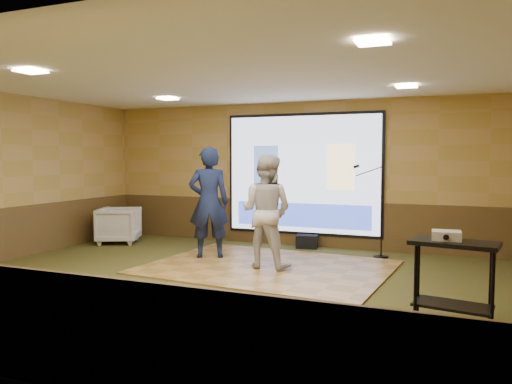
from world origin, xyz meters
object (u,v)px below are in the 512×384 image
at_px(dance_floor, 268,267).
at_px(banquet_chair, 119,225).
at_px(player_right, 266,211).
at_px(player_left, 209,202).
at_px(duffel_bag, 307,242).
at_px(av_table, 454,267).
at_px(mic_stand, 378,231).
at_px(projector, 446,235).
at_px(projector_screen, 302,176).

distance_m(dance_floor, banquet_chair, 4.00).
xyz_separation_m(dance_floor, player_right, (-0.01, -0.07, 0.95)).
xyz_separation_m(player_left, duffel_bag, (1.36, 1.69, -0.90)).
relative_size(dance_floor, duffel_bag, 9.13).
relative_size(av_table, duffel_bag, 2.21).
xyz_separation_m(mic_stand, duffel_bag, (-1.48, 0.38, -0.36)).
height_order(mic_stand, banquet_chair, mic_stand).
distance_m(av_table, projector, 0.35).
bearing_deg(player_right, mic_stand, -128.39).
distance_m(av_table, duffel_bag, 4.89).
bearing_deg(av_table, mic_stand, 110.44).
bearing_deg(duffel_bag, dance_floor, -92.44).
bearing_deg(projector, mic_stand, 106.64).
height_order(dance_floor, mic_stand, mic_stand).
xyz_separation_m(dance_floor, av_table, (2.90, -1.96, 0.65)).
bearing_deg(projector_screen, projector, -54.89).
distance_m(player_right, projector, 3.38).
bearing_deg(duffel_bag, projector_screen, 129.16).
height_order(projector, banquet_chair, projector).
bearing_deg(projector, av_table, -27.01).
bearing_deg(player_right, banquet_chair, -11.77).
bearing_deg(duffel_bag, banquet_chair, -166.44).
relative_size(dance_floor, banquet_chair, 4.61).
height_order(player_right, mic_stand, player_right).
xyz_separation_m(player_left, player_right, (1.27, -0.38, -0.07)).
bearing_deg(player_left, dance_floor, 140.12).
height_order(av_table, banquet_chair, av_table).
distance_m(projector_screen, banquet_chair, 4.09).
height_order(dance_floor, banquet_chair, banquet_chair).
bearing_deg(banquet_chair, duffel_bag, -100.32).
bearing_deg(banquet_chair, av_table, -137.92).
relative_size(projector, banquet_chair, 0.36).
bearing_deg(player_right, av_table, 151.66).
distance_m(player_left, projector, 4.66).
distance_m(player_left, duffel_bag, 2.35).
xyz_separation_m(player_left, banquet_chair, (-2.57, 0.74, -0.65)).
bearing_deg(player_right, player_left, -12.27).
distance_m(player_right, duffel_bag, 2.24).
bearing_deg(projector, banquet_chair, 153.16).
height_order(dance_floor, av_table, av_table).
relative_size(player_left, av_table, 2.13).
relative_size(projector_screen, duffel_bag, 7.73).
bearing_deg(av_table, duffel_bag, 125.45).
height_order(av_table, projector, projector).
distance_m(mic_stand, duffel_bag, 1.57).
distance_m(projector, duffel_bag, 4.86).
bearing_deg(dance_floor, projector_screen, 92.02).
xyz_separation_m(projector, mic_stand, (-1.25, 3.54, -0.50)).
height_order(player_right, projector, player_right).
relative_size(player_left, player_right, 1.08).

